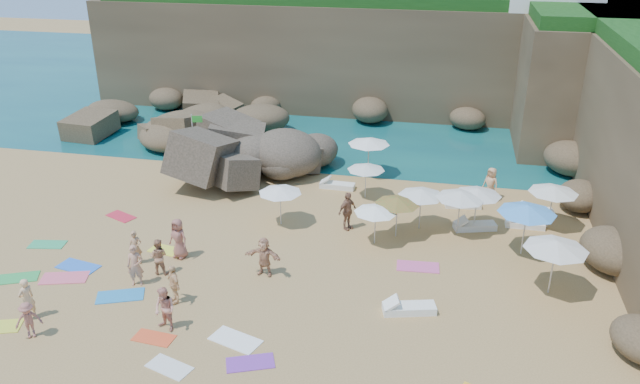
% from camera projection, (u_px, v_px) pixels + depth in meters
% --- Properties ---
extents(ground, '(120.00, 120.00, 0.00)m').
position_uv_depth(ground, '(263.00, 256.00, 27.95)').
color(ground, tan).
rests_on(ground, ground).
extents(seawater, '(120.00, 120.00, 0.00)m').
position_uv_depth(seawater, '(362.00, 88.00, 54.75)').
color(seawater, '#0C4751').
rests_on(seawater, ground).
extents(cliff_back, '(44.00, 8.00, 8.00)m').
position_uv_depth(cliff_back, '(379.00, 55.00, 48.27)').
color(cliff_back, brown).
rests_on(cliff_back, ground).
extents(cliff_corner, '(10.00, 12.00, 8.00)m').
position_uv_depth(cliff_corner, '(597.00, 81.00, 40.96)').
color(cliff_corner, brown).
rests_on(cliff_corner, ground).
extents(rock_promontory, '(12.00, 7.00, 2.00)m').
position_uv_depth(rock_promontory, '(179.00, 129.00, 44.33)').
color(rock_promontory, brown).
rests_on(rock_promontory, ground).
extents(marina_masts, '(3.10, 0.10, 6.00)m').
position_uv_depth(marina_masts, '(183.00, 47.00, 56.66)').
color(marina_masts, white).
rests_on(marina_masts, ground).
extents(rock_outcrop, '(8.84, 7.84, 2.93)m').
position_uv_depth(rock_outcrop, '(257.00, 174.00, 36.66)').
color(rock_outcrop, brown).
rests_on(rock_outcrop, ground).
extents(flag_pole, '(0.67, 0.13, 3.43)m').
position_uv_depth(flag_pole, '(195.00, 135.00, 36.53)').
color(flag_pole, silver).
rests_on(flag_pole, ground).
extents(parasol_0, '(2.42, 2.42, 2.29)m').
position_uv_depth(parasol_0, '(369.00, 141.00, 35.74)').
color(parasol_0, silver).
rests_on(parasol_0, ground).
extents(parasol_1, '(2.21, 2.21, 2.09)m').
position_uv_depth(parasol_1, '(421.00, 193.00, 29.58)').
color(parasol_1, silver).
rests_on(parasol_1, ground).
extents(parasol_2, '(2.02, 2.02, 1.91)m').
position_uv_depth(parasol_2, '(366.00, 167.00, 33.00)').
color(parasol_2, silver).
rests_on(parasol_2, ground).
extents(parasol_3, '(2.34, 2.34, 2.21)m').
position_uv_depth(parasol_3, '(554.00, 189.00, 29.65)').
color(parasol_3, silver).
rests_on(parasol_3, ground).
extents(parasol_4, '(2.34, 2.34, 2.21)m').
position_uv_depth(parasol_4, '(461.00, 195.00, 29.08)').
color(parasol_4, silver).
rests_on(parasol_4, ground).
extents(parasol_5, '(2.12, 2.12, 2.01)m').
position_uv_depth(parasol_5, '(280.00, 190.00, 30.06)').
color(parasol_5, silver).
rests_on(parasol_5, ground).
extents(parasol_6, '(2.14, 2.14, 2.03)m').
position_uv_depth(parasol_6, '(398.00, 201.00, 28.87)').
color(parasol_6, silver).
rests_on(parasol_6, ground).
extents(parasol_7, '(2.28, 2.28, 2.16)m').
position_uv_depth(parasol_7, '(478.00, 192.00, 29.50)').
color(parasol_7, silver).
rests_on(parasol_7, ground).
extents(parasol_9, '(2.00, 2.00, 1.89)m').
position_uv_depth(parasol_9, '(376.00, 209.00, 28.30)').
color(parasol_9, silver).
rests_on(parasol_9, ground).
extents(parasol_10, '(2.56, 2.56, 2.42)m').
position_uv_depth(parasol_10, '(527.00, 209.00, 27.21)').
color(parasol_10, silver).
rests_on(parasol_10, ground).
extents(parasol_11, '(2.52, 2.52, 2.38)m').
position_uv_depth(parasol_11, '(556.00, 245.00, 24.33)').
color(parasol_11, silver).
rests_on(parasol_11, ground).
extents(lounger_0, '(1.96, 0.72, 0.30)m').
position_uv_depth(lounger_0, '(337.00, 186.00, 34.78)').
color(lounger_0, white).
rests_on(lounger_0, ground).
extents(lounger_1, '(2.13, 1.22, 0.31)m').
position_uv_depth(lounger_1, '(475.00, 226.00, 30.23)').
color(lounger_1, silver).
rests_on(lounger_1, ground).
extents(lounger_2, '(2.15, 1.01, 0.32)m').
position_uv_depth(lounger_2, '(532.00, 212.00, 31.63)').
color(lounger_2, white).
rests_on(lounger_2, ground).
extents(lounger_3, '(1.90, 0.87, 0.28)m').
position_uv_depth(lounger_3, '(463.00, 204.00, 32.54)').
color(lounger_3, white).
rests_on(lounger_3, ground).
extents(lounger_4, '(1.86, 0.63, 0.29)m').
position_uv_depth(lounger_4, '(525.00, 224.00, 30.45)').
color(lounger_4, white).
rests_on(lounger_4, ground).
extents(lounger_5, '(2.13, 1.17, 0.31)m').
position_uv_depth(lounger_5, '(409.00, 309.00, 23.91)').
color(lounger_5, white).
rests_on(lounger_5, ground).
extents(towel_0, '(1.96, 1.24, 0.03)m').
position_uv_depth(towel_0, '(78.00, 267.00, 27.03)').
color(towel_0, blue).
rests_on(towel_0, ground).
extents(towel_1, '(2.11, 1.46, 0.03)m').
position_uv_depth(towel_1, '(65.00, 278.00, 26.20)').
color(towel_1, '#EC5C76').
rests_on(towel_1, ground).
extents(towel_2, '(1.54, 0.87, 0.03)m').
position_uv_depth(towel_2, '(154.00, 338.00, 22.50)').
color(towel_2, '#F24F26').
rests_on(towel_2, ground).
extents(towel_3, '(1.91, 1.48, 0.03)m').
position_uv_depth(towel_3, '(17.00, 278.00, 26.19)').
color(towel_3, green).
rests_on(towel_3, ground).
extents(towel_5, '(2.05, 1.45, 0.03)m').
position_uv_depth(towel_5, '(235.00, 340.00, 22.37)').
color(towel_5, white).
rests_on(towel_5, ground).
extents(towel_6, '(1.82, 1.37, 0.03)m').
position_uv_depth(towel_6, '(250.00, 363.00, 21.24)').
color(towel_6, purple).
rests_on(towel_6, ground).
extents(towel_7, '(1.73, 1.33, 0.03)m').
position_uv_depth(towel_7, '(121.00, 216.00, 31.54)').
color(towel_7, red).
rests_on(towel_7, ground).
extents(towel_8, '(2.06, 1.55, 0.03)m').
position_uv_depth(towel_8, '(120.00, 296.00, 24.96)').
color(towel_8, '#2480C4').
rests_on(towel_8, ground).
extents(towel_9, '(1.88, 1.03, 0.03)m').
position_uv_depth(towel_9, '(418.00, 267.00, 27.04)').
color(towel_9, '#D95497').
rests_on(towel_9, ground).
extents(towel_11, '(1.73, 1.08, 0.03)m').
position_uv_depth(towel_11, '(47.00, 244.00, 28.85)').
color(towel_11, '#2EA264').
rests_on(towel_11, ground).
extents(towel_12, '(1.72, 1.06, 0.03)m').
position_uv_depth(towel_12, '(167.00, 250.00, 28.35)').
color(towel_12, yellow).
rests_on(towel_12, ground).
extents(towel_13, '(1.72, 1.22, 0.03)m').
position_uv_depth(towel_13, '(169.00, 367.00, 21.04)').
color(towel_13, white).
rests_on(towel_13, ground).
extents(person_stand_0, '(0.76, 0.61, 1.81)m').
position_uv_depth(person_stand_0, '(135.00, 265.00, 25.40)').
color(person_stand_0, tan).
rests_on(person_stand_0, ground).
extents(person_stand_1, '(0.86, 0.71, 1.62)m').
position_uv_depth(person_stand_1, '(159.00, 257.00, 26.24)').
color(person_stand_1, '#AE7757').
rests_on(person_stand_1, ground).
extents(person_stand_2, '(1.15, 1.28, 1.91)m').
position_uv_depth(person_stand_2, '(290.00, 152.00, 37.36)').
color(person_stand_2, tan).
rests_on(person_stand_2, ground).
extents(person_stand_3, '(1.02, 1.20, 1.93)m').
position_uv_depth(person_stand_3, '(347.00, 211.00, 29.94)').
color(person_stand_3, '#8E6047').
rests_on(person_stand_3, ground).
extents(person_stand_4, '(1.00, 0.92, 1.82)m').
position_uv_depth(person_stand_4, '(491.00, 184.00, 33.08)').
color(person_stand_4, tan).
rests_on(person_stand_4, ground).
extents(person_stand_5, '(1.69, 1.07, 1.76)m').
position_uv_depth(person_stand_5, '(200.00, 140.00, 39.64)').
color(person_stand_5, '#AD7456').
rests_on(person_stand_5, ground).
extents(person_stand_6, '(0.59, 0.72, 1.70)m').
position_uv_depth(person_stand_6, '(27.00, 299.00, 23.28)').
color(person_stand_6, '#F1BC89').
rests_on(person_stand_6, ground).
extents(person_lie_0, '(1.55, 1.68, 0.38)m').
position_uv_depth(person_lie_0, '(31.00, 333.00, 22.48)').
color(person_lie_0, '#A45F52').
rests_on(person_lie_0, ground).
extents(person_lie_1, '(1.78, 1.84, 0.39)m').
position_uv_depth(person_lie_1, '(175.00, 298.00, 24.51)').
color(person_lie_1, '#F6C38C').
rests_on(person_lie_1, ground).
extents(person_lie_2, '(1.37, 2.02, 0.49)m').
position_uv_depth(person_lie_2, '(180.00, 252.00, 27.71)').
color(person_lie_2, '#98594C').
rests_on(person_lie_2, ground).
extents(person_lie_3, '(1.78, 1.89, 0.46)m').
position_uv_depth(person_lie_3, '(265.00, 270.00, 26.37)').
color(person_lie_3, tan).
rests_on(person_lie_3, ground).
extents(person_lie_4, '(0.99, 1.63, 0.37)m').
position_uv_depth(person_lie_4, '(137.00, 260.00, 27.25)').
color(person_lie_4, tan).
rests_on(person_lie_4, ground).
extents(person_lie_5, '(1.44, 1.93, 0.66)m').
position_uv_depth(person_lie_5, '(166.00, 322.00, 22.82)').
color(person_lie_5, tan).
rests_on(person_lie_5, ground).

